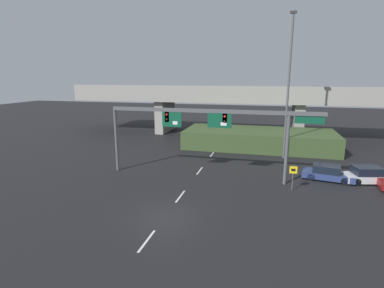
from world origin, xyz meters
TOP-DOWN VIEW (x-y plane):
  - ground_plane at (0.00, 0.00)m, footprint 160.00×160.00m
  - lane_markings at (0.00, 13.43)m, footprint 0.14×35.64m
  - signal_gantry at (1.04, 8.33)m, footprint 18.91×0.44m
  - speed_limit_sign at (8.46, 6.91)m, footprint 0.60×0.11m
  - highway_light_pole_near at (8.19, 17.10)m, footprint 0.70×0.36m
  - overpass_bridge at (-0.00, 29.95)m, footprint 49.61×8.04m
  - grass_embankment at (5.20, 21.66)m, footprint 18.94×7.69m
  - parked_sedan_near_right at (11.70, 10.43)m, footprint 4.62×2.62m
  - parked_sedan_mid_right at (14.95, 10.49)m, footprint 4.51×2.67m

SIDE VIEW (x-z plane):
  - ground_plane at x=0.00m, z-range 0.00..0.00m
  - lane_markings at x=0.00m, z-range 0.00..0.01m
  - parked_sedan_near_right at x=11.70m, z-range -0.05..1.31m
  - parked_sedan_mid_right at x=14.95m, z-range -0.06..1.40m
  - grass_embankment at x=5.20m, z-range 0.00..2.28m
  - speed_limit_sign at x=8.46m, z-range 0.33..2.44m
  - signal_gantry at x=1.04m, z-range 2.03..8.32m
  - overpass_bridge at x=0.00m, z-range 1.77..9.51m
  - highway_light_pole_near at x=8.19m, z-range 0.38..16.03m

